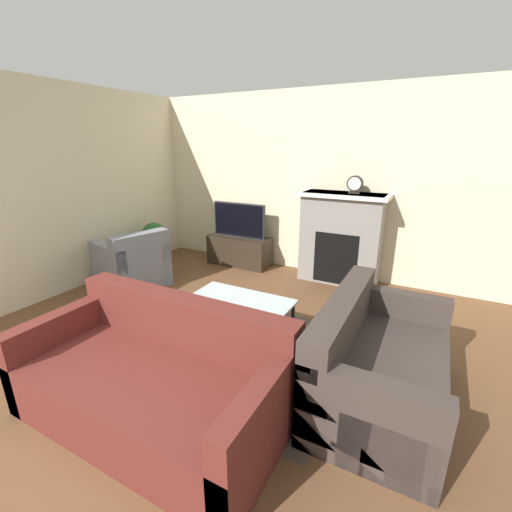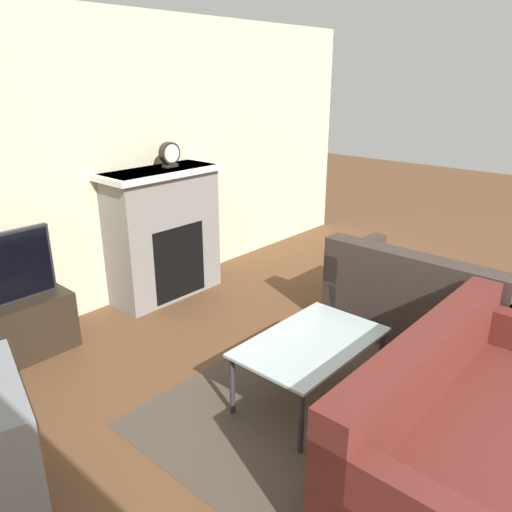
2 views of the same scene
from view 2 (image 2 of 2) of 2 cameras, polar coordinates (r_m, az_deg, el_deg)
The scene contains 8 objects.
wall_back at distance 4.69m, azimuth -20.33°, elevation 9.10°, with size 7.89×0.06×2.70m.
area_rug at distance 3.63m, azimuth 7.65°, elevation -16.33°, with size 2.24×1.85×0.00m.
fireplace at distance 5.03m, azimuth -10.50°, elevation 2.77°, with size 1.23×0.51×1.30m.
tv_stand at distance 4.40m, azimuth -26.86°, elevation -7.94°, with size 1.04×0.42×0.48m.
couch_sectional at distance 3.12m, azimuth 23.85°, elevation -18.53°, with size 1.96×0.98×0.82m.
couch_loveseat at distance 4.52m, azimuth 18.42°, elevation -5.19°, with size 0.88×1.52×0.82m.
coffee_table at distance 3.46m, azimuth 6.31°, elevation -10.17°, with size 1.04×0.65×0.45m.
mantel_clock at distance 4.95m, azimuth -9.85°, elevation 11.40°, with size 0.21×0.07×0.24m.
Camera 2 is at (-2.17, 0.52, 2.15)m, focal length 35.00 mm.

